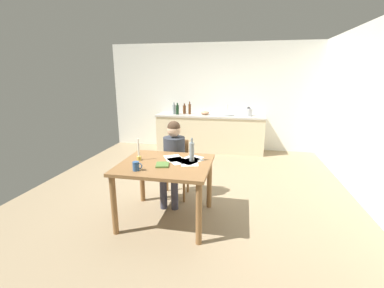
# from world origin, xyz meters

# --- Properties ---
(ground_plane) EXTENTS (5.20, 5.20, 0.04)m
(ground_plane) POSITION_xyz_m (0.00, 0.00, -0.02)
(ground_plane) COLOR #937F60
(wall_back) EXTENTS (5.20, 0.12, 2.60)m
(wall_back) POSITION_xyz_m (0.00, 2.60, 1.30)
(wall_back) COLOR silver
(wall_back) RESTS_ON ground
(wall_right) EXTENTS (0.12, 5.20, 2.60)m
(wall_right) POSITION_xyz_m (2.60, 0.00, 1.30)
(wall_right) COLOR silver
(wall_right) RESTS_ON ground
(kitchen_counter) EXTENTS (2.63, 0.64, 0.90)m
(kitchen_counter) POSITION_xyz_m (0.00, 2.24, 0.45)
(kitchen_counter) COLOR beige
(kitchen_counter) RESTS_ON ground
(dining_table) EXTENTS (1.12, 0.99, 0.78)m
(dining_table) POSITION_xyz_m (-0.13, -1.09, 0.66)
(dining_table) COLOR olive
(dining_table) RESTS_ON ground
(chair_at_table) EXTENTS (0.42, 0.42, 0.87)m
(chair_at_table) POSITION_xyz_m (-0.19, -0.35, 0.49)
(chair_at_table) COLOR olive
(chair_at_table) RESTS_ON ground
(person_seated) EXTENTS (0.33, 0.60, 1.19)m
(person_seated) POSITION_xyz_m (-0.19, -0.50, 0.68)
(person_seated) COLOR #333842
(person_seated) RESTS_ON ground
(coffee_mug) EXTENTS (0.12, 0.07, 0.11)m
(coffee_mug) POSITION_xyz_m (-0.38, -1.41, 0.83)
(coffee_mug) COLOR #33598C
(coffee_mug) RESTS_ON dining_table
(candlestick) EXTENTS (0.06, 0.06, 0.28)m
(candlestick) POSITION_xyz_m (-0.50, -1.04, 0.86)
(candlestick) COLOR gold
(candlestick) RESTS_ON dining_table
(book_magazine) EXTENTS (0.19, 0.21, 0.02)m
(book_magazine) POSITION_xyz_m (-0.14, -1.19, 0.79)
(book_magazine) COLOR #527635
(book_magazine) RESTS_ON dining_table
(paper_letter) EXTENTS (0.27, 0.34, 0.00)m
(paper_letter) POSITION_xyz_m (0.16, -1.01, 0.78)
(paper_letter) COLOR white
(paper_letter) RESTS_ON dining_table
(paper_bill) EXTENTS (0.33, 0.36, 0.00)m
(paper_bill) POSITION_xyz_m (-0.08, -0.88, 0.78)
(paper_bill) COLOR white
(paper_bill) RESTS_ON dining_table
(paper_envelope) EXTENTS (0.31, 0.36, 0.00)m
(paper_envelope) POSITION_xyz_m (0.15, -0.86, 0.78)
(paper_envelope) COLOR white
(paper_envelope) RESTS_ON dining_table
(paper_receipt) EXTENTS (0.33, 0.36, 0.00)m
(paper_receipt) POSITION_xyz_m (0.17, -0.94, 0.78)
(paper_receipt) COLOR white
(paper_receipt) RESTS_ON dining_table
(paper_notice) EXTENTS (0.35, 0.36, 0.00)m
(paper_notice) POSITION_xyz_m (-0.00, -0.97, 0.78)
(paper_notice) COLOR white
(paper_notice) RESTS_ON dining_table
(wine_bottle_on_table) EXTENTS (0.06, 0.06, 0.30)m
(wine_bottle_on_table) POSITION_xyz_m (0.18, -0.95, 0.90)
(wine_bottle_on_table) COLOR #8C999E
(wine_bottle_on_table) RESTS_ON dining_table
(sink_unit) EXTENTS (0.36, 0.36, 0.24)m
(sink_unit) POSITION_xyz_m (0.39, 2.24, 0.92)
(sink_unit) COLOR #B2B7BC
(sink_unit) RESTS_ON kitchen_counter
(bottle_oil) EXTENTS (0.08, 0.08, 0.28)m
(bottle_oil) POSITION_xyz_m (-0.91, 2.22, 1.02)
(bottle_oil) COLOR #8C999E
(bottle_oil) RESTS_ON kitchen_counter
(bottle_vinegar) EXTENTS (0.08, 0.08, 0.28)m
(bottle_vinegar) POSITION_xyz_m (-0.80, 2.16, 1.02)
(bottle_vinegar) COLOR black
(bottle_vinegar) RESTS_ON kitchen_counter
(bottle_wine_red) EXTENTS (0.08, 0.08, 0.26)m
(bottle_wine_red) POSITION_xyz_m (-0.66, 2.32, 1.01)
(bottle_wine_red) COLOR #593319
(bottle_wine_red) RESTS_ON kitchen_counter
(bottle_sauce) EXTENTS (0.06, 0.06, 0.31)m
(bottle_sauce) POSITION_xyz_m (-0.52, 2.26, 1.03)
(bottle_sauce) COLOR #593319
(bottle_sauce) RESTS_ON kitchen_counter
(mixing_bowl) EXTENTS (0.20, 0.20, 0.09)m
(mixing_bowl) POSITION_xyz_m (-0.13, 2.25, 0.94)
(mixing_bowl) COLOR tan
(mixing_bowl) RESTS_ON kitchen_counter
(stovetop_kettle) EXTENTS (0.18, 0.18, 0.22)m
(stovetop_kettle) POSITION_xyz_m (0.91, 2.24, 1.00)
(stovetop_kettle) COLOR #B7BABF
(stovetop_kettle) RESTS_ON kitchen_counter
(wine_glass_near_sink) EXTENTS (0.07, 0.07, 0.15)m
(wine_glass_near_sink) POSITION_xyz_m (0.05, 2.39, 1.01)
(wine_glass_near_sink) COLOR silver
(wine_glass_near_sink) RESTS_ON kitchen_counter
(wine_glass_by_kettle) EXTENTS (0.07, 0.07, 0.15)m
(wine_glass_by_kettle) POSITION_xyz_m (-0.05, 2.39, 1.01)
(wine_glass_by_kettle) COLOR silver
(wine_glass_by_kettle) RESTS_ON kitchen_counter
(wine_glass_back_left) EXTENTS (0.07, 0.07, 0.15)m
(wine_glass_back_left) POSITION_xyz_m (-0.17, 2.39, 1.01)
(wine_glass_back_left) COLOR silver
(wine_glass_back_left) RESTS_ON kitchen_counter
(wine_glass_back_right) EXTENTS (0.07, 0.07, 0.15)m
(wine_glass_back_right) POSITION_xyz_m (-0.23, 2.39, 1.01)
(wine_glass_back_right) COLOR silver
(wine_glass_back_right) RESTS_ON kitchen_counter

